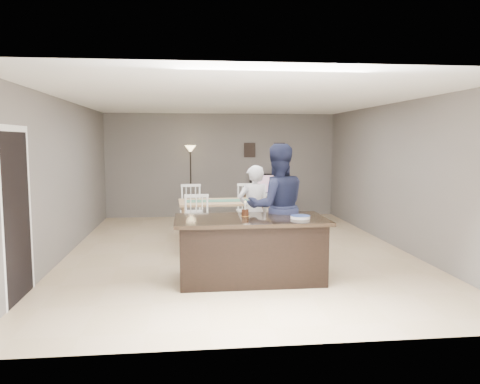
{
  "coord_description": "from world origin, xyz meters",
  "views": [
    {
      "loc": [
        -0.88,
        -8.29,
        1.99
      ],
      "look_at": [
        0.01,
        -0.3,
        1.11
      ],
      "focal_mm": 35.0,
      "sensor_mm": 36.0,
      "label": 1
    }
  ],
  "objects": [
    {
      "name": "birthday_cake",
      "position": [
        -0.06,
        -1.62,
        0.95
      ],
      "size": [
        0.14,
        0.14,
        0.22
      ],
      "color": "gold",
      "rests_on": "kitchen_island"
    },
    {
      "name": "tv_console",
      "position": [
        1.2,
        3.77,
        0.3
      ],
      "size": [
        1.2,
        0.4,
        0.6
      ],
      "primitive_type": "cube",
      "color": "brown",
      "rests_on": "floor"
    },
    {
      "name": "floor_lamp",
      "position": [
        -0.81,
        3.65,
        1.46
      ],
      "size": [
        0.28,
        0.28,
        1.88
      ],
      "color": "black",
      "rests_on": "floor"
    },
    {
      "name": "picture_frames",
      "position": [
        1.15,
        3.98,
        1.75
      ],
      "size": [
        1.1,
        0.02,
        0.38
      ],
      "color": "black",
      "rests_on": "room_shell"
    },
    {
      "name": "man",
      "position": [
        0.49,
        -1.25,
        0.97
      ],
      "size": [
        1.0,
        0.8,
        1.95
      ],
      "primitive_type": "imported",
      "rotation": [
        0.0,
        0.0,
        3.21
      ],
      "color": "#1A1E39",
      "rests_on": "floor"
    },
    {
      "name": "kitchen_island",
      "position": [
        0.0,
        -1.8,
        0.45
      ],
      "size": [
        2.15,
        1.1,
        0.9
      ],
      "color": "black",
      "rests_on": "floor"
    },
    {
      "name": "dining_table",
      "position": [
        -0.18,
        0.72,
        0.68
      ],
      "size": [
        1.8,
        2.05,
        1.07
      ],
      "rotation": [
        0.0,
        0.0,
        0.04
      ],
      "color": "tan",
      "rests_on": "floor"
    },
    {
      "name": "woman",
      "position": [
        0.24,
        -0.45,
        0.79
      ],
      "size": [
        0.64,
        0.49,
        1.58
      ],
      "primitive_type": "imported",
      "rotation": [
        0.0,
        0.0,
        3.35
      ],
      "color": "silver",
      "rests_on": "floor"
    },
    {
      "name": "plate_stack",
      "position": [
        0.69,
        -1.93,
        0.92
      ],
      "size": [
        0.28,
        0.28,
        0.04
      ],
      "color": "white",
      "rests_on": "kitchen_island"
    },
    {
      "name": "tv_screen_glow",
      "position": [
        1.2,
        3.76,
        0.87
      ],
      "size": [
        0.78,
        0.0,
        0.78
      ],
      "primitive_type": "plane",
      "rotation": [
        1.57,
        0.0,
        3.14
      ],
      "color": "#EF5A1A",
      "rests_on": "tv_console"
    },
    {
      "name": "television",
      "position": [
        1.2,
        3.84,
        0.86
      ],
      "size": [
        0.91,
        0.12,
        0.53
      ],
      "primitive_type": "imported",
      "rotation": [
        0.0,
        0.0,
        3.14
      ],
      "color": "black",
      "rests_on": "tv_console"
    },
    {
      "name": "room_shell",
      "position": [
        0.0,
        0.0,
        1.68
      ],
      "size": [
        8.0,
        8.0,
        8.0
      ],
      "color": "slate",
      "rests_on": "floor"
    },
    {
      "name": "floor",
      "position": [
        0.0,
        0.0,
        0.0
      ],
      "size": [
        8.0,
        8.0,
        0.0
      ],
      "primitive_type": "plane",
      "color": "tan",
      "rests_on": "ground"
    },
    {
      "name": "doorway",
      "position": [
        -2.99,
        -2.3,
        1.26
      ],
      "size": [
        0.0,
        2.1,
        2.65
      ],
      "color": "black",
      "rests_on": "floor"
    }
  ]
}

